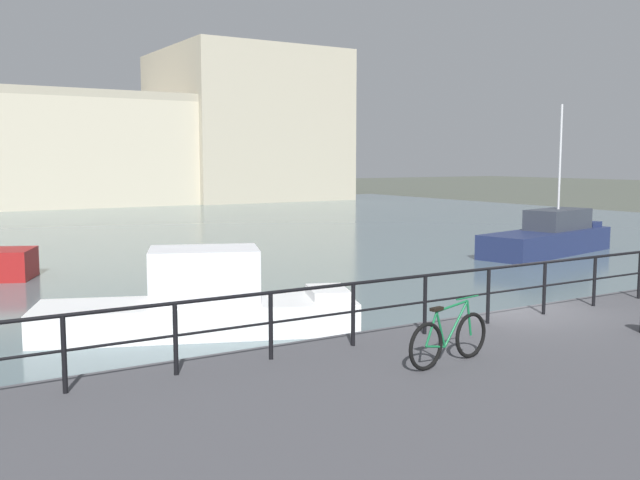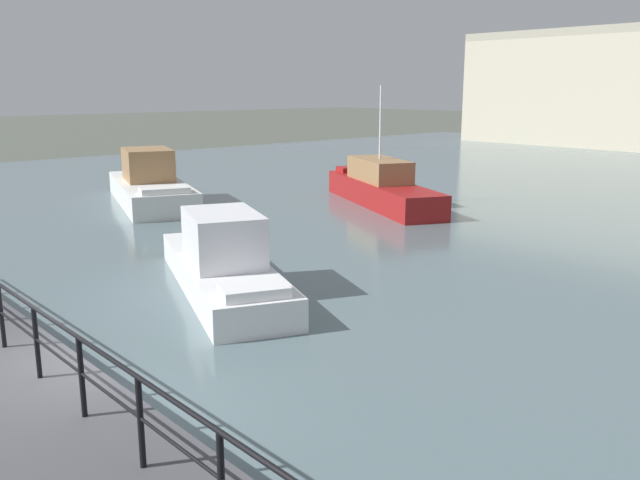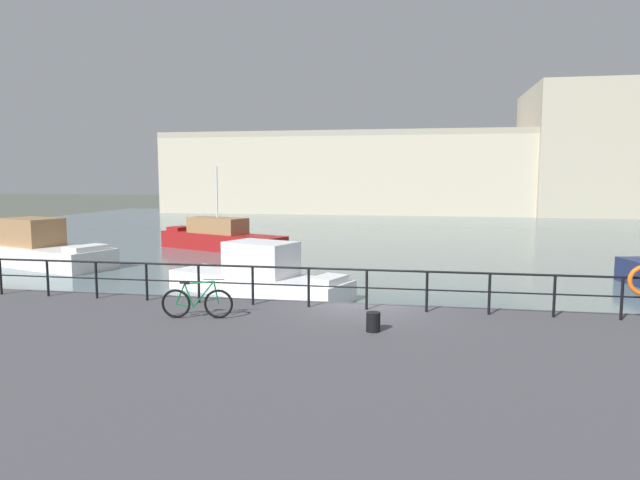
# 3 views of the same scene
# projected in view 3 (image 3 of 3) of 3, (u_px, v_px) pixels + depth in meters

# --- Properties ---
(ground_plane) EXTENTS (240.00, 240.00, 0.00)m
(ground_plane) POSITION_uv_depth(u_px,v_px,m) (362.00, 341.00, 15.66)
(ground_plane) COLOR #4C5147
(water_basin) EXTENTS (80.00, 60.00, 0.01)m
(water_basin) POSITION_uv_depth(u_px,v_px,m) (401.00, 234.00, 45.20)
(water_basin) COLOR slate
(water_basin) RESTS_ON ground_plane
(quay_promenade) EXTENTS (56.00, 13.00, 1.09)m
(quay_promenade) POSITION_uv_depth(u_px,v_px,m) (320.00, 422.00, 9.25)
(quay_promenade) COLOR #47474C
(quay_promenade) RESTS_ON ground_plane
(harbor_building) EXTENTS (62.03, 16.95, 15.20)m
(harbor_building) POSITION_uv_depth(u_px,v_px,m) (469.00, 168.00, 71.34)
(harbor_building) COLOR #C1B79E
(harbor_building) RESTS_ON ground_plane
(moored_harbor_tender) EXTENTS (9.24, 5.52, 2.42)m
(moored_harbor_tender) POSITION_uv_depth(u_px,v_px,m) (38.00, 250.00, 29.07)
(moored_harbor_tender) COLOR white
(moored_harbor_tender) RESTS_ON water_basin
(moored_white_yacht) EXTENTS (9.01, 5.43, 5.19)m
(moored_white_yacht) POSITION_uv_depth(u_px,v_px,m) (220.00, 237.00, 35.13)
(moored_white_yacht) COLOR maroon
(moored_white_yacht) RESTS_ON water_basin
(moored_small_launch) EXTENTS (7.80, 4.70, 2.06)m
(moored_small_launch) POSITION_uv_depth(u_px,v_px,m) (260.00, 276.00, 21.79)
(moored_small_launch) COLOR white
(moored_small_launch) RESTS_ON water_basin
(quay_railing) EXTENTS (20.16, 0.07, 1.08)m
(quay_railing) POSITION_uv_depth(u_px,v_px,m) (337.00, 281.00, 14.83)
(quay_railing) COLOR black
(quay_railing) RESTS_ON quay_promenade
(parked_bicycle) EXTENTS (1.76, 0.32, 0.98)m
(parked_bicycle) POSITION_uv_depth(u_px,v_px,m) (197.00, 303.00, 13.83)
(parked_bicycle) COLOR black
(parked_bicycle) RESTS_ON quay_promenade
(mooring_bollard) EXTENTS (0.32, 0.32, 0.44)m
(mooring_bollard) POSITION_uv_depth(u_px,v_px,m) (373.00, 322.00, 12.65)
(mooring_bollard) COLOR black
(mooring_bollard) RESTS_ON quay_promenade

